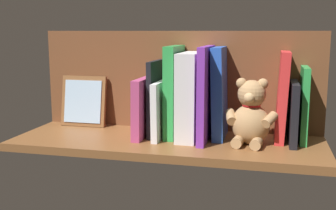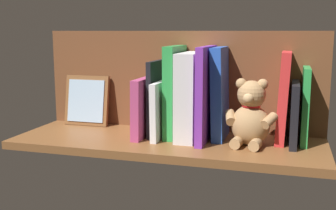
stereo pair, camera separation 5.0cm
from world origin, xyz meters
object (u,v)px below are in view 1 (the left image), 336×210
(book_0, at_px, (304,105))
(teddy_bear, at_px, (251,115))
(dictionary_thick_white, at_px, (190,96))
(picture_frame_leaning, at_px, (84,101))

(book_0, bearing_deg, teddy_bear, 24.36)
(teddy_bear, xyz_separation_m, dictionary_thick_white, (0.17, -0.03, 0.04))
(picture_frame_leaning, bearing_deg, dictionary_thick_white, 169.14)
(book_0, bearing_deg, dictionary_thick_white, 5.33)
(teddy_bear, height_order, dictionary_thick_white, dictionary_thick_white)
(picture_frame_leaning, bearing_deg, book_0, 176.54)
(book_0, xyz_separation_m, teddy_bear, (0.14, 0.06, -0.02))
(dictionary_thick_white, height_order, picture_frame_leaning, dictionary_thick_white)
(dictionary_thick_white, xyz_separation_m, picture_frame_leaning, (0.36, -0.07, -0.04))
(dictionary_thick_white, bearing_deg, book_0, -174.67)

